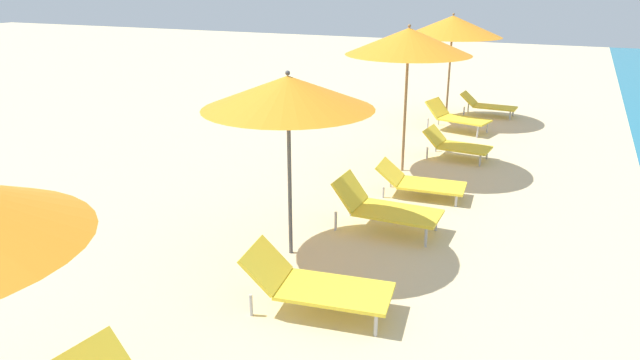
{
  "coord_description": "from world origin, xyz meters",
  "views": [
    {
      "loc": [
        2.99,
        6.08,
        3.38
      ],
      "look_at": [
        0.56,
        11.51,
        1.28
      ],
      "focal_mm": 32.13,
      "sensor_mm": 36.0,
      "label": 1
    }
  ],
  "objects": [
    {
      "name": "umbrella_fourth",
      "position": [
        -0.11,
        12.07,
        2.11
      ],
      "size": [
        2.09,
        2.09,
        2.37
      ],
      "color": "#4C4C51",
      "rests_on": "ground"
    },
    {
      "name": "lounger_fourth_shoreside",
      "position": [
        0.76,
        13.25,
        0.35
      ],
      "size": [
        1.47,
        0.68,
        0.72
      ],
      "rotation": [
        0.0,
        0.0,
        -0.0
      ],
      "color": "yellow",
      "rests_on": "ground"
    },
    {
      "name": "lounger_fourth_inland",
      "position": [
        0.75,
        10.95,
        0.32
      ],
      "size": [
        1.63,
        0.87,
        0.66
      ],
      "rotation": [
        0.0,
        0.0,
        0.14
      ],
      "color": "yellow",
      "rests_on": "ground"
    },
    {
      "name": "umbrella_fifth",
      "position": [
        0.24,
        15.96,
        2.36
      ],
      "size": [
        2.21,
        2.21,
        2.65
      ],
      "color": "olive",
      "rests_on": "ground"
    },
    {
      "name": "lounger_fifth_shoreside",
      "position": [
        0.98,
        17.12,
        0.29
      ],
      "size": [
        1.32,
        0.75,
        0.57
      ],
      "rotation": [
        0.0,
        0.0,
        -0.08
      ],
      "color": "yellow",
      "rests_on": "ground"
    },
    {
      "name": "lounger_fifth_inland",
      "position": [
        0.87,
        14.78,
        0.25
      ],
      "size": [
        1.46,
        0.75,
        0.53
      ],
      "rotation": [
        0.0,
        0.0,
        0.08
      ],
      "color": "yellow",
      "rests_on": "ground"
    },
    {
      "name": "umbrella_farthest",
      "position": [
        0.11,
        20.28,
        2.31
      ],
      "size": [
        2.37,
        2.37,
        2.62
      ],
      "color": "olive",
      "rests_on": "ground"
    },
    {
      "name": "lounger_farthest_shoreside",
      "position": [
        0.95,
        21.25,
        0.29
      ],
      "size": [
        1.44,
        0.63,
        0.57
      ],
      "rotation": [
        0.0,
        0.0,
        -0.06
      ],
      "color": "yellow",
      "rests_on": "ground"
    },
    {
      "name": "lounger_farthest_inland",
      "position": [
        0.54,
        19.32,
        0.34
      ],
      "size": [
        1.54,
        0.98,
        0.68
      ],
      "rotation": [
        0.0,
        0.0,
        -0.23
      ],
      "color": "yellow",
      "rests_on": "ground"
    }
  ]
}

